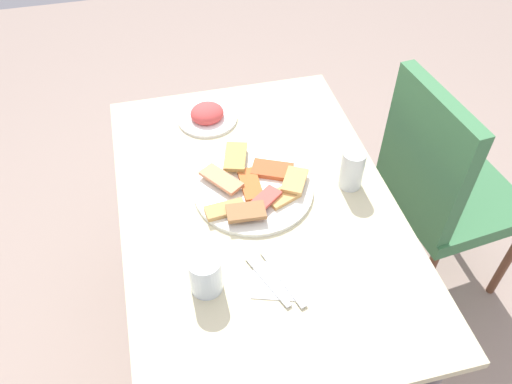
% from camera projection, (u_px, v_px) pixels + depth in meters
% --- Properties ---
extents(ground_plane, '(6.00, 6.00, 0.00)m').
position_uv_depth(ground_plane, '(257.00, 336.00, 1.99)').
color(ground_plane, gray).
extents(dining_table, '(1.14, 0.76, 0.75)m').
position_uv_depth(dining_table, '(258.00, 226.00, 1.51)').
color(dining_table, beige).
rests_on(dining_table, ground_plane).
extents(dining_chair, '(0.46, 0.47, 0.94)m').
position_uv_depth(dining_chair, '(441.00, 184.00, 1.80)').
color(dining_chair, '#3A7546').
rests_on(dining_chair, ground_plane).
extents(pide_platter, '(0.36, 0.34, 0.04)m').
position_uv_depth(pide_platter, '(253.00, 188.00, 1.48)').
color(pide_platter, white).
rests_on(pide_platter, dining_table).
extents(salad_plate_greens, '(0.20, 0.20, 0.05)m').
position_uv_depth(salad_plate_greens, '(207.00, 115.00, 1.70)').
color(salad_plate_greens, white).
rests_on(salad_plate_greens, dining_table).
extents(soda_can, '(0.09, 0.09, 0.12)m').
position_uv_depth(soda_can, '(352.00, 169.00, 1.46)').
color(soda_can, silver).
rests_on(soda_can, dining_table).
extents(drinking_glass, '(0.08, 0.08, 0.10)m').
position_uv_depth(drinking_glass, '(206.00, 275.00, 1.22)').
color(drinking_glass, silver).
rests_on(drinking_glass, dining_table).
extents(paper_napkin, '(0.14, 0.14, 0.00)m').
position_uv_depth(paper_napkin, '(275.00, 280.00, 1.27)').
color(paper_napkin, white).
rests_on(paper_napkin, dining_table).
extents(fork, '(0.17, 0.08, 0.00)m').
position_uv_depth(fork, '(268.00, 281.00, 1.27)').
color(fork, silver).
rests_on(fork, paper_napkin).
extents(spoon, '(0.19, 0.07, 0.00)m').
position_uv_depth(spoon, '(282.00, 278.00, 1.27)').
color(spoon, silver).
rests_on(spoon, paper_napkin).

